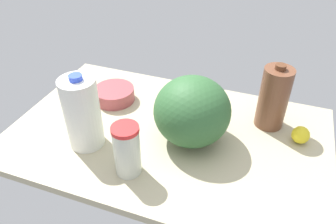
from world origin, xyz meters
The scene contains 10 objects.
countertop centered at (0.00, 0.00, 1.50)cm, with size 120.00×76.00×3.00cm, color tan.
watermelon centered at (9.09, -0.35, 15.62)cm, with size 27.49×27.49×25.24cm, color #306033.
milk_jug centered at (-26.14, -15.18, 16.49)cm, with size 12.67×12.67×28.55cm.
chocolate_milk_jug centered at (35.37, 19.07, 15.40)cm, with size 11.01×11.01×26.37cm.
mixing_bowl centered at (-29.72, 13.29, 5.89)cm, with size 17.31×17.31×5.77cm, color #A1444A.
tumbler_cup centered at (-5.60, -22.90, 12.39)cm, with size 8.88×8.88×18.70cm.
lime_loose centered at (-39.15, -0.44, 6.18)cm, with size 6.36×6.36×6.36cm, color #5EAD33.
lemon_far_back centered at (-52.53, 11.69, 6.12)cm, with size 6.25×6.25×6.25cm, color yellow.
lemon_beside_bowl centered at (47.36, 12.01, 6.24)cm, with size 6.48×6.48×6.48cm, color yellow.
orange_near_front centered at (5.83, 24.21, 6.53)cm, with size 7.06×7.06×7.06cm, color orange.
Camera 1 is at (33.08, -90.54, 84.03)cm, focal length 35.00 mm.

